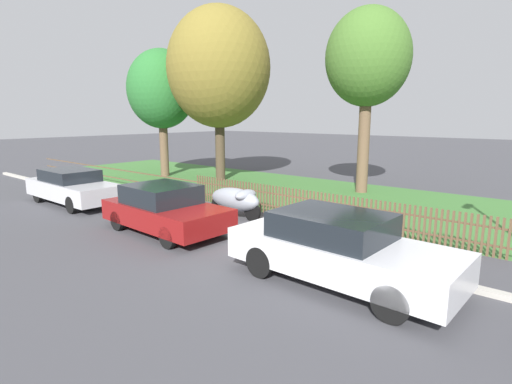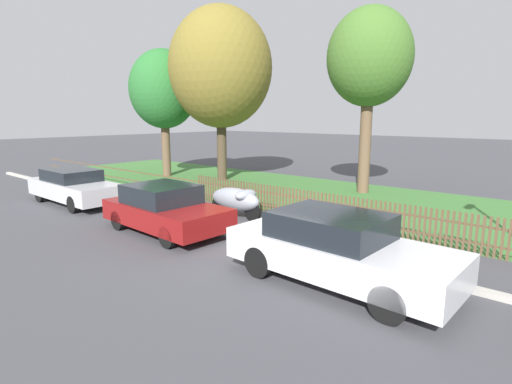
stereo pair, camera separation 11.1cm
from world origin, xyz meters
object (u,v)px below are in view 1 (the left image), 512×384
object	(u,v)px
tree_mid_park	(368,59)
parked_car_black_saloon	(165,209)
parked_car_silver_hatchback	(73,186)
covered_motorcycle	(236,199)
tree_behind_motorcycle	(219,68)
tree_nearest_kerb	(162,90)
parked_car_navy_estate	(339,248)

from	to	relation	value
tree_mid_park	parked_car_black_saloon	bearing A→B (deg)	-99.82
parked_car_silver_hatchback	covered_motorcycle	size ratio (longest dim) A/B	2.15
parked_car_silver_hatchback	tree_behind_motorcycle	world-z (taller)	tree_behind_motorcycle
covered_motorcycle	tree_nearest_kerb	world-z (taller)	tree_nearest_kerb
tree_behind_motorcycle	tree_mid_park	distance (m)	7.45
covered_motorcycle	tree_nearest_kerb	bearing A→B (deg)	154.22
parked_car_black_saloon	tree_behind_motorcycle	xyz separation A→B (m)	(-5.63, 7.91, 5.04)
parked_car_silver_hatchback	parked_car_navy_estate	xyz separation A→B (m)	(11.45, -0.08, 0.05)
tree_behind_motorcycle	tree_nearest_kerb	bearing A→B (deg)	-164.21
tree_nearest_kerb	parked_car_black_saloon	bearing A→B (deg)	-37.31
parked_car_silver_hatchback	parked_car_navy_estate	bearing A→B (deg)	-0.13
parked_car_navy_estate	tree_mid_park	world-z (taller)	tree_mid_park
parked_car_silver_hatchback	parked_car_navy_estate	world-z (taller)	parked_car_navy_estate
tree_nearest_kerb	tree_mid_park	bearing A→B (deg)	13.42
parked_car_black_saloon	tree_nearest_kerb	distance (m)	12.14
parked_car_navy_estate	tree_behind_motorcycle	world-z (taller)	tree_behind_motorcycle
tree_nearest_kerb	parked_car_navy_estate	bearing A→B (deg)	-25.20
tree_behind_motorcycle	parked_car_black_saloon	bearing A→B (deg)	-54.55
parked_car_black_saloon	parked_car_navy_estate	world-z (taller)	parked_car_navy_estate
tree_behind_motorcycle	tree_mid_park	world-z (taller)	tree_behind_motorcycle
parked_car_silver_hatchback	parked_car_black_saloon	distance (m)	5.80
parked_car_silver_hatchback	tree_behind_motorcycle	bearing A→B (deg)	89.09
tree_behind_motorcycle	parked_car_silver_hatchback	bearing A→B (deg)	-91.18
parked_car_navy_estate	covered_motorcycle	xyz separation A→B (m)	(-5.17, 2.54, -0.11)
parked_car_black_saloon	tree_mid_park	bearing A→B (deg)	82.24
tree_nearest_kerb	tree_mid_park	distance (m)	11.08
covered_motorcycle	tree_mid_park	distance (m)	8.70
tree_nearest_kerb	tree_behind_motorcycle	distance (m)	3.73
parked_car_silver_hatchback	tree_mid_park	xyz separation A→B (m)	(7.44, 9.43, 5.02)
parked_car_navy_estate	parked_car_black_saloon	bearing A→B (deg)	-178.34
covered_motorcycle	tree_mid_park	xyz separation A→B (m)	(1.16, 6.97, 5.07)
tree_nearest_kerb	tree_mid_park	world-z (taller)	tree_mid_park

